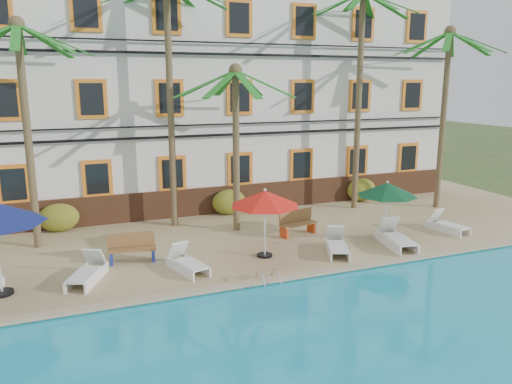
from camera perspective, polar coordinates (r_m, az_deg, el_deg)
name	(u,v)px	position (r m, az deg, el deg)	size (l,w,h in m)	color
ground	(271,276)	(15.71, 1.74, -9.57)	(100.00, 100.00, 0.00)	#384C23
pool_deck	(222,229)	(20.09, -3.94, -4.23)	(30.00, 12.00, 0.25)	tan
pool_coping	(283,278)	(14.84, 3.15, -9.77)	(30.00, 0.35, 0.06)	tan
hotel_building	(188,93)	(24.04, -7.83, 11.14)	(25.40, 6.44, 10.22)	silver
palm_a	(24,102)	(18.30, -24.96, 9.31)	(4.63, 4.63, 7.70)	brown
palm_b	(169,71)	(19.58, -9.89, 13.47)	(4.63, 4.63, 9.55)	brown
palm_c	(236,122)	(18.74, -2.32, 7.98)	(4.63, 4.63, 6.30)	brown
palm_d	(360,72)	(22.60, 11.79, 13.24)	(4.63, 4.63, 9.55)	brown
palm_e	(445,93)	(23.81, 20.81, 10.55)	(4.63, 4.63, 8.00)	brown
shrub_left	(59,218)	(20.59, -21.60, -2.74)	(1.50, 0.90, 1.10)	#284F16
shrub_mid	(229,202)	(21.64, -3.10, -1.15)	(1.50, 0.90, 1.10)	#284F16
shrub_right	(361,190)	(24.56, 11.95, 0.25)	(1.50, 0.90, 1.10)	#284F16
umbrella_red	(265,199)	(16.08, 1.01, -0.78)	(2.29, 2.29, 2.30)	black
umbrella_green	(387,190)	(18.51, 14.76, 0.26)	(2.18, 2.18, 2.18)	black
lounger_b	(87,272)	(15.36, -18.72, -8.68)	(1.33, 1.89, 0.85)	white
lounger_c	(187,262)	(15.49, -7.90, -7.97)	(1.05, 1.84, 0.82)	white
lounger_d	(337,245)	(17.07, 9.22, -6.02)	(1.29, 1.90, 0.85)	white
lounger_e	(396,238)	(18.20, 15.69, -5.05)	(1.09, 2.11, 0.95)	white
lounger_f	(446,225)	(20.61, 20.93, -3.51)	(0.88, 1.76, 0.79)	white
bench_left	(132,247)	(16.52, -13.99, -6.17)	(1.55, 0.66, 0.93)	olive
bench_right	(297,222)	(18.86, 4.67, -3.48)	(1.56, 0.77, 0.93)	olive
pool_ladder	(268,283)	(14.57, 1.42, -10.32)	(0.54, 0.74, 0.74)	silver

